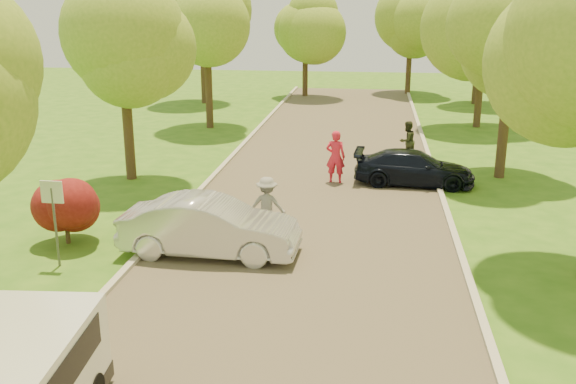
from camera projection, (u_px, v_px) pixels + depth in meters
The scene contains 20 objects.
ground at pixel (265, 373), 11.22m from camera, with size 100.00×100.00×0.00m, color #326317.
road at pixel (311, 223), 18.82m from camera, with size 8.00×60.00×0.01m, color #4C4438.
curb_left at pixel (177, 215), 19.32m from camera, with size 0.18×60.00×0.12m, color #B2AD9E.
curb_right at pixel (452, 227), 18.28m from camera, with size 0.18×60.00×0.12m, color #B2AD9E.
street_sign at pixel (53, 205), 15.32m from camera, with size 0.55×0.06×2.17m.
red_shrub at pixel (65, 204), 16.94m from camera, with size 1.70×1.70×1.95m.
tree_l_midb at pixel (128, 51), 22.18m from camera, with size 4.30×4.20×6.62m.
tree_l_far at pixel (211, 17), 31.36m from camera, with size 4.92×4.80×7.79m.
tree_r_midb at pixel (518, 42), 22.28m from camera, with size 4.51×4.40×7.01m.
tree_r_far at pixel (491, 10), 31.42m from camera, with size 5.33×5.20×8.34m.
tree_bg_a at pixel (205, 17), 39.31m from camera, with size 5.12×5.00×7.72m.
tree_bg_b at pixel (485, 13), 38.97m from camera, with size 5.12×5.00×7.95m.
tree_bg_c at pixel (309, 20), 42.43m from camera, with size 4.92×4.80×7.33m.
tree_bg_d at pixel (415, 15), 43.34m from camera, with size 5.12×5.00×7.72m.
silver_sedan at pixel (210, 227), 16.28m from camera, with size 1.58×4.54×1.50m, color silver.
dark_sedan at pixel (414, 168), 22.57m from camera, with size 1.70×4.19×1.22m, color black.
longboard at pixel (267, 234), 17.66m from camera, with size 0.24×0.83×0.10m.
skateboarder at pixel (267, 206), 17.43m from camera, with size 1.04×0.60×1.61m, color gray.
person_striped at pixel (336, 157), 22.72m from camera, with size 0.69×0.45×1.90m, color red.
person_olive at pixel (407, 141), 25.99m from camera, with size 0.78×0.61×1.61m, color #282E1B.
Camera 1 is at (1.72, -9.70, 6.26)m, focal length 40.00 mm.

